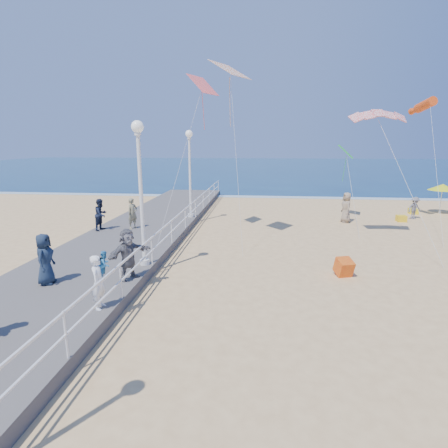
# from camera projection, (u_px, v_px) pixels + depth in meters

# --- Properties ---
(ground) EXTENTS (160.00, 160.00, 0.00)m
(ground) POSITION_uv_depth(u_px,v_px,m) (285.00, 280.00, 12.94)
(ground) COLOR #E9BD79
(ground) RESTS_ON ground
(ocean) EXTENTS (160.00, 90.00, 0.05)m
(ocean) POSITION_uv_depth(u_px,v_px,m) (266.00, 167.00, 75.93)
(ocean) COLOR #0D2F50
(ocean) RESTS_ON ground
(surf_line) EXTENTS (160.00, 1.20, 0.04)m
(surf_line) POSITION_uv_depth(u_px,v_px,m) (271.00, 197.00, 32.80)
(surf_line) COLOR white
(surf_line) RESTS_ON ground
(boardwalk) EXTENTS (5.00, 44.00, 0.40)m
(boardwalk) POSITION_uv_depth(u_px,v_px,m) (92.00, 267.00, 13.66)
(boardwalk) COLOR #65615C
(boardwalk) RESTS_ON ground
(railing) EXTENTS (0.05, 42.00, 0.55)m
(railing) POSITION_uv_depth(u_px,v_px,m) (151.00, 243.00, 13.17)
(railing) COLOR white
(railing) RESTS_ON boardwalk
(lamp_post_mid) EXTENTS (0.44, 0.44, 5.32)m
(lamp_post_mid) POSITION_uv_depth(u_px,v_px,m) (140.00, 179.00, 12.66)
(lamp_post_mid) COLOR white
(lamp_post_mid) RESTS_ON boardwalk
(lamp_post_far) EXTENTS (0.44, 0.44, 5.32)m
(lamp_post_far) POSITION_uv_depth(u_px,v_px,m) (190.00, 165.00, 21.38)
(lamp_post_far) COLOR white
(lamp_post_far) RESTS_ON boardwalk
(woman_holding_toddler) EXTENTS (0.39, 0.57, 1.55)m
(woman_holding_toddler) POSITION_uv_depth(u_px,v_px,m) (99.00, 282.00, 9.66)
(woman_holding_toddler) COLOR white
(woman_holding_toddler) RESTS_ON boardwalk
(toddler_held) EXTENTS (0.31, 0.39, 0.79)m
(toddler_held) POSITION_uv_depth(u_px,v_px,m) (105.00, 264.00, 9.69)
(toddler_held) COLOR #3286BE
(toddler_held) RESTS_ON boardwalk
(spectator_4) EXTENTS (0.66, 0.90, 1.70)m
(spectator_4) POSITION_uv_depth(u_px,v_px,m) (45.00, 259.00, 11.38)
(spectator_4) COLOR #1C293E
(spectator_4) RESTS_ON boardwalk
(spectator_5) EXTENTS (1.36, 1.64, 1.76)m
(spectator_5) POSITION_uv_depth(u_px,v_px,m) (128.00, 254.00, 11.78)
(spectator_5) COLOR slate
(spectator_5) RESTS_ON boardwalk
(spectator_6) EXTENTS (0.65, 0.73, 1.67)m
(spectator_6) POSITION_uv_depth(u_px,v_px,m) (133.00, 213.00, 18.89)
(spectator_6) COLOR gray
(spectator_6) RESTS_ON boardwalk
(spectator_7) EXTENTS (0.78, 0.93, 1.68)m
(spectator_7) POSITION_uv_depth(u_px,v_px,m) (101.00, 214.00, 18.58)
(spectator_7) COLOR #181F34
(spectator_7) RESTS_ON boardwalk
(beach_walker_a) EXTENTS (1.09, 0.84, 1.48)m
(beach_walker_a) POSITION_uv_depth(u_px,v_px,m) (415.00, 208.00, 23.19)
(beach_walker_a) COLOR slate
(beach_walker_a) RESTS_ON ground
(beach_walker_c) EXTENTS (0.73, 1.01, 1.92)m
(beach_walker_c) POSITION_uv_depth(u_px,v_px,m) (346.00, 207.00, 22.18)
(beach_walker_c) COLOR gray
(beach_walker_c) RESTS_ON ground
(box_kite) EXTENTS (0.73, 0.84, 0.74)m
(box_kite) POSITION_uv_depth(u_px,v_px,m) (344.00, 269.00, 13.21)
(box_kite) COLOR red
(box_kite) RESTS_ON ground
(beach_umbrella) EXTENTS (1.90, 1.90, 2.14)m
(beach_umbrella) POSITION_uv_depth(u_px,v_px,m) (443.00, 187.00, 24.72)
(beach_umbrella) COLOR white
(beach_umbrella) RESTS_ON ground
(beach_chair_left) EXTENTS (0.55, 0.55, 0.40)m
(beach_chair_left) POSITION_uv_depth(u_px,v_px,m) (401.00, 218.00, 22.56)
(beach_chair_left) COLOR yellow
(beach_chair_left) RESTS_ON ground
(beach_chair_right) EXTENTS (0.55, 0.55, 0.40)m
(beach_chair_right) POSITION_uv_depth(u_px,v_px,m) (413.00, 211.00, 25.02)
(beach_chair_right) COLOR yellow
(beach_chair_right) RESTS_ON ground
(kite_parafoil) EXTENTS (2.65, 0.94, 0.65)m
(kite_parafoil) POSITION_uv_depth(u_px,v_px,m) (379.00, 113.00, 16.81)
(kite_parafoil) COLOR red
(kite_windsock) EXTENTS (0.98, 2.55, 1.05)m
(kite_windsock) POSITION_uv_depth(u_px,v_px,m) (425.00, 105.00, 20.96)
(kite_windsock) COLOR #DA4412
(kite_diamond_pink) EXTENTS (1.59, 1.76, 1.00)m
(kite_diamond_pink) POSITION_uv_depth(u_px,v_px,m) (203.00, 85.00, 17.93)
(kite_diamond_pink) COLOR #FF5E5D
(kite_diamond_green) EXTENTS (1.26, 1.47, 0.86)m
(kite_diamond_green) POSITION_uv_depth(u_px,v_px,m) (346.00, 152.00, 22.58)
(kite_diamond_green) COLOR green
(kite_diamond_redwhite) EXTENTS (1.99, 2.07, 0.81)m
(kite_diamond_redwhite) POSITION_uv_depth(u_px,v_px,m) (230.00, 70.00, 15.98)
(kite_diamond_redwhite) COLOR orange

